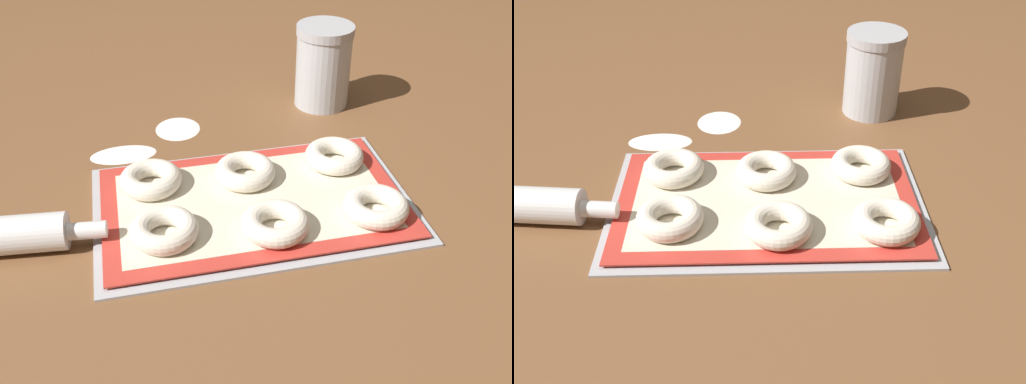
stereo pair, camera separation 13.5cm
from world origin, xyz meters
TOP-DOWN VIEW (x-y plane):
  - ground_plane at (0.00, 0.00)m, footprint 2.80×2.80m
  - baking_tray at (0.00, 0.01)m, footprint 0.45×0.28m
  - baking_mat at (0.00, 0.01)m, footprint 0.42×0.26m
  - bagel_front_left at (-0.13, -0.04)m, footprint 0.09×0.09m
  - bagel_front_center at (0.01, -0.06)m, footprint 0.09×0.09m
  - bagel_front_right at (0.16, -0.06)m, footprint 0.09×0.09m
  - bagel_back_left at (-0.14, 0.08)m, footprint 0.09×0.09m
  - bagel_back_center at (-0.00, 0.07)m, footprint 0.09×0.09m
  - bagel_back_right at (0.14, 0.08)m, footprint 0.09×0.09m
  - flour_canister at (0.19, 0.29)m, footprint 0.10×0.10m
  - flour_patch_near at (-0.08, 0.26)m, footprint 0.08×0.08m
  - flour_patch_far at (-0.17, 0.19)m, footprint 0.11×0.06m

SIDE VIEW (x-z plane):
  - ground_plane at x=0.00m, z-range 0.00..0.00m
  - flour_patch_near at x=-0.08m, z-range 0.00..0.00m
  - flour_patch_far at x=-0.17m, z-range 0.00..0.00m
  - baking_tray at x=0.00m, z-range 0.00..0.01m
  - baking_mat at x=0.00m, z-range 0.01..0.01m
  - bagel_front_left at x=-0.13m, z-range 0.01..0.04m
  - bagel_front_center at x=0.01m, z-range 0.01..0.04m
  - bagel_front_right at x=0.16m, z-range 0.01..0.04m
  - bagel_back_left at x=-0.14m, z-range 0.01..0.04m
  - bagel_back_center at x=0.00m, z-range 0.01..0.04m
  - bagel_back_right at x=0.14m, z-range 0.01..0.04m
  - flour_canister at x=0.19m, z-range 0.00..0.15m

